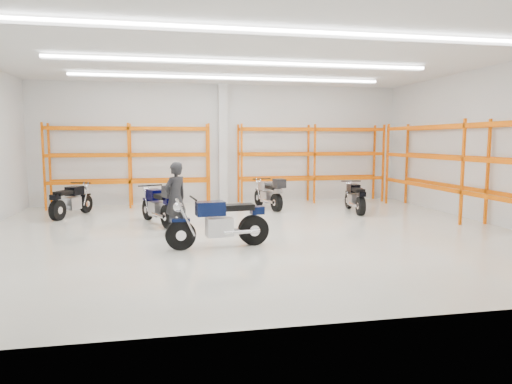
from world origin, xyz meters
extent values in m
plane|color=beige|center=(0.00, 0.00, 0.00)|extent=(14.00, 14.00, 0.00)
cube|color=white|center=(0.00, 6.00, 2.25)|extent=(14.00, 0.02, 4.50)
cube|color=white|center=(0.00, -6.00, 2.25)|extent=(14.00, 0.02, 4.50)
cube|color=white|center=(7.00, 0.00, 2.25)|extent=(0.02, 12.00, 4.50)
cube|color=white|center=(0.00, 0.00, 4.50)|extent=(14.00, 12.00, 0.02)
cube|color=white|center=(0.00, -3.00, 4.40)|extent=(10.00, 0.22, 0.10)
cube|color=white|center=(0.00, 0.50, 4.40)|extent=(10.00, 0.22, 0.10)
cube|color=white|center=(0.00, 3.50, 4.40)|extent=(10.00, 0.22, 0.10)
cylinder|color=black|center=(-1.82, -1.53, 0.33)|extent=(0.68, 0.21, 0.67)
cylinder|color=black|center=(-0.16, -1.33, 0.35)|extent=(0.71, 0.28, 0.69)
cylinder|color=silver|center=(-1.82, -1.53, 0.33)|extent=(0.24, 0.18, 0.22)
cylinder|color=silver|center=(-0.16, -1.33, 0.35)|extent=(0.27, 0.25, 0.25)
cube|color=#091234|center=(-1.82, -1.53, 0.67)|extent=(0.42, 0.21, 0.07)
cube|color=#B7B7BC|center=(-0.96, -1.43, 0.47)|extent=(0.62, 0.47, 0.42)
cube|color=#A5A5AA|center=(-0.54, -1.38, 0.36)|extent=(0.79, 0.22, 0.09)
cube|color=#091234|center=(-1.16, -1.45, 0.89)|extent=(0.66, 0.45, 0.31)
cube|color=black|center=(-0.54, -1.38, 0.89)|extent=(0.77, 0.42, 0.13)
cube|color=#091234|center=(-0.07, -1.32, 0.80)|extent=(0.32, 0.28, 0.18)
cylinder|color=black|center=(-1.54, -1.49, 1.14)|extent=(0.13, 0.78, 0.04)
sphere|color=silver|center=(-1.87, -1.53, 0.96)|extent=(0.21, 0.21, 0.21)
cylinder|color=silver|center=(-0.47, -1.55, 0.36)|extent=(0.84, 0.20, 0.10)
cylinder|color=black|center=(-4.76, 4.30, 0.30)|extent=(0.34, 0.60, 0.60)
cylinder|color=black|center=(-5.34, 2.91, 0.31)|extent=(0.41, 0.64, 0.62)
cylinder|color=silver|center=(-4.76, 4.30, 0.30)|extent=(0.21, 0.24, 0.20)
cylinder|color=silver|center=(-5.34, 2.91, 0.31)|extent=(0.27, 0.28, 0.22)
cube|color=black|center=(-4.76, 4.30, 0.60)|extent=(0.28, 0.39, 0.06)
cube|color=#B7B7BC|center=(-5.06, 3.58, 0.42)|extent=(0.53, 0.62, 0.38)
cube|color=#A5A5AA|center=(-5.21, 3.23, 0.32)|extent=(0.38, 0.69, 0.08)
cube|color=black|center=(-4.99, 3.74, 0.80)|extent=(0.53, 0.65, 0.28)
cube|color=black|center=(-5.21, 3.23, 0.80)|extent=(0.53, 0.73, 0.12)
cube|color=black|center=(-5.37, 2.84, 0.72)|extent=(0.30, 0.33, 0.16)
cylinder|color=black|center=(-4.86, 4.06, 1.02)|extent=(0.66, 0.31, 0.04)
sphere|color=silver|center=(-4.74, 4.33, 0.86)|extent=(0.19, 0.19, 0.19)
cylinder|color=silver|center=(-5.37, 3.25, 0.32)|extent=(0.38, 0.73, 0.09)
cylinder|color=black|center=(-2.70, 2.54, 0.31)|extent=(0.36, 0.63, 0.63)
cylinder|color=black|center=(-2.09, 1.09, 0.32)|extent=(0.42, 0.67, 0.65)
cylinder|color=silver|center=(-2.70, 2.54, 0.31)|extent=(0.22, 0.25, 0.21)
cylinder|color=silver|center=(-2.09, 1.09, 0.32)|extent=(0.28, 0.29, 0.23)
cube|color=#05053A|center=(-2.70, 2.54, 0.63)|extent=(0.29, 0.41, 0.06)
cube|color=#B7B7BC|center=(-2.38, 1.78, 0.44)|extent=(0.56, 0.65, 0.40)
cube|color=#A5A5AA|center=(-2.23, 1.42, 0.33)|extent=(0.40, 0.72, 0.08)
cube|color=#05053A|center=(-2.46, 1.96, 0.84)|extent=(0.55, 0.68, 0.29)
cube|color=black|center=(-2.23, 1.42, 0.84)|extent=(0.55, 0.76, 0.13)
cube|color=#05053A|center=(-2.06, 1.01, 0.75)|extent=(0.32, 0.34, 0.17)
cylinder|color=black|center=(-2.59, 2.28, 1.07)|extent=(0.69, 0.32, 0.04)
sphere|color=silver|center=(-2.71, 2.57, 0.90)|extent=(0.20, 0.20, 0.20)
cylinder|color=silver|center=(-2.37, 1.31, 0.33)|extent=(0.39, 0.76, 0.09)
cube|color=black|center=(-2.01, 0.90, 1.02)|extent=(0.48, 0.50, 0.31)
cylinder|color=black|center=(1.19, 4.82, 0.30)|extent=(0.24, 0.61, 0.59)
cylinder|color=black|center=(1.51, 3.36, 0.31)|extent=(0.31, 0.64, 0.61)
cylinder|color=silver|center=(1.19, 4.82, 0.30)|extent=(0.18, 0.22, 0.20)
cylinder|color=silver|center=(1.51, 3.36, 0.31)|extent=(0.24, 0.26, 0.22)
cube|color=gray|center=(1.19, 4.82, 0.59)|extent=(0.22, 0.38, 0.06)
cube|color=#B7B7BC|center=(1.36, 4.06, 0.42)|extent=(0.46, 0.58, 0.38)
cube|color=#A5A5AA|center=(1.44, 3.69, 0.32)|extent=(0.27, 0.70, 0.08)
cube|color=gray|center=(1.32, 4.24, 0.79)|extent=(0.45, 0.61, 0.28)
cube|color=black|center=(1.44, 3.69, 0.79)|extent=(0.43, 0.70, 0.12)
cube|color=gray|center=(1.53, 3.29, 0.71)|extent=(0.27, 0.30, 0.16)
cylinder|color=black|center=(1.25, 4.56, 1.01)|extent=(0.68, 0.18, 0.04)
sphere|color=silver|center=(1.19, 4.85, 0.85)|extent=(0.19, 0.19, 0.19)
cylinder|color=silver|center=(1.30, 3.62, 0.32)|extent=(0.25, 0.74, 0.09)
cube|color=black|center=(1.56, 3.17, 0.97)|extent=(0.41, 0.44, 0.30)
cylinder|color=black|center=(4.16, 3.54, 0.29)|extent=(0.19, 0.60, 0.59)
cylinder|color=black|center=(3.98, 2.09, 0.30)|extent=(0.25, 0.62, 0.60)
cylinder|color=silver|center=(4.16, 3.54, 0.29)|extent=(0.16, 0.21, 0.20)
cylinder|color=silver|center=(3.98, 2.09, 0.30)|extent=(0.22, 0.24, 0.21)
cube|color=black|center=(4.16, 3.54, 0.59)|extent=(0.19, 0.37, 0.06)
cube|color=#B7B7BC|center=(4.06, 2.78, 0.41)|extent=(0.41, 0.55, 0.37)
cube|color=#A5A5AA|center=(4.02, 2.42, 0.31)|extent=(0.20, 0.69, 0.08)
cube|color=black|center=(4.09, 2.96, 0.78)|extent=(0.40, 0.58, 0.27)
cube|color=black|center=(4.02, 2.42, 0.78)|extent=(0.37, 0.68, 0.12)
cube|color=black|center=(3.97, 2.01, 0.70)|extent=(0.25, 0.28, 0.16)
cylinder|color=black|center=(4.13, 3.29, 1.00)|extent=(0.68, 0.12, 0.04)
sphere|color=silver|center=(4.17, 3.58, 0.84)|extent=(0.19, 0.19, 0.19)
cylinder|color=silver|center=(3.86, 2.40, 0.31)|extent=(0.18, 0.74, 0.09)
imported|color=black|center=(-1.89, 0.22, 0.93)|extent=(0.80, 0.77, 1.85)
cube|color=white|center=(0.00, 5.82, 2.25)|extent=(0.32, 0.32, 4.50)
cube|color=#EB440B|center=(-6.20, 5.88, 1.50)|extent=(0.07, 0.07, 3.00)
cube|color=#EB440B|center=(-6.20, 5.08, 1.50)|extent=(0.07, 0.07, 3.00)
cube|color=#EB440B|center=(-3.40, 5.88, 1.50)|extent=(0.07, 0.07, 3.00)
cube|color=#EB440B|center=(-3.40, 5.08, 1.50)|extent=(0.07, 0.07, 3.00)
cube|color=#EB440B|center=(-0.60, 5.88, 1.50)|extent=(0.07, 0.07, 3.00)
cube|color=#EB440B|center=(-0.60, 5.08, 1.50)|extent=(0.07, 0.07, 3.00)
cube|color=#EB440B|center=(-3.40, 5.88, 0.94)|extent=(5.60, 0.07, 0.12)
cube|color=#EB440B|center=(-3.40, 5.08, 0.94)|extent=(5.60, 0.07, 0.12)
cube|color=#EB440B|center=(-3.40, 5.88, 1.88)|extent=(5.60, 0.07, 0.12)
cube|color=#EB440B|center=(-3.40, 5.08, 1.88)|extent=(5.60, 0.07, 0.12)
cube|color=#EB440B|center=(-3.40, 5.88, 2.81)|extent=(5.60, 0.07, 0.12)
cube|color=#EB440B|center=(-3.40, 5.08, 2.81)|extent=(5.60, 0.07, 0.12)
cube|color=#EB440B|center=(0.60, 5.88, 1.50)|extent=(0.07, 0.07, 3.00)
cube|color=#EB440B|center=(0.60, 5.08, 1.50)|extent=(0.07, 0.07, 3.00)
cube|color=#EB440B|center=(3.40, 5.88, 1.50)|extent=(0.07, 0.07, 3.00)
cube|color=#EB440B|center=(3.40, 5.08, 1.50)|extent=(0.07, 0.07, 3.00)
cube|color=#EB440B|center=(6.20, 5.88, 1.50)|extent=(0.07, 0.07, 3.00)
cube|color=#EB440B|center=(6.20, 5.08, 1.50)|extent=(0.07, 0.07, 3.00)
cube|color=#EB440B|center=(3.40, 5.88, 0.94)|extent=(5.60, 0.07, 0.12)
cube|color=#EB440B|center=(3.40, 5.08, 0.94)|extent=(5.60, 0.07, 0.12)
cube|color=#EB440B|center=(3.40, 5.88, 1.88)|extent=(5.60, 0.07, 0.12)
cube|color=#EB440B|center=(3.40, 5.08, 1.88)|extent=(5.60, 0.07, 0.12)
cube|color=#EB440B|center=(3.40, 5.88, 2.81)|extent=(5.60, 0.07, 0.12)
cube|color=#EB440B|center=(3.40, 5.08, 2.81)|extent=(5.60, 0.07, 0.12)
cube|color=#EB440B|center=(6.88, 0.00, 1.50)|extent=(0.07, 0.07, 3.00)
cube|color=#EB440B|center=(6.08, 0.00, 1.50)|extent=(0.07, 0.07, 3.00)
cube|color=#EB440B|center=(6.88, 4.50, 1.50)|extent=(0.07, 0.07, 3.00)
cube|color=#EB440B|center=(6.08, 4.50, 1.50)|extent=(0.07, 0.07, 3.00)
cube|color=#EB440B|center=(6.88, 0.00, 0.94)|extent=(0.07, 9.00, 0.12)
cube|color=#EB440B|center=(6.08, 0.00, 0.94)|extent=(0.07, 9.00, 0.12)
cube|color=#EB440B|center=(6.88, 0.00, 1.88)|extent=(0.07, 9.00, 0.12)
cube|color=#EB440B|center=(6.08, 0.00, 1.88)|extent=(0.07, 9.00, 0.12)
cube|color=#EB440B|center=(6.88, 0.00, 2.81)|extent=(0.07, 9.00, 0.12)
cube|color=#EB440B|center=(6.08, 0.00, 2.81)|extent=(0.07, 9.00, 0.12)
camera|label=1|loc=(-2.06, -11.46, 2.40)|focal=32.00mm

